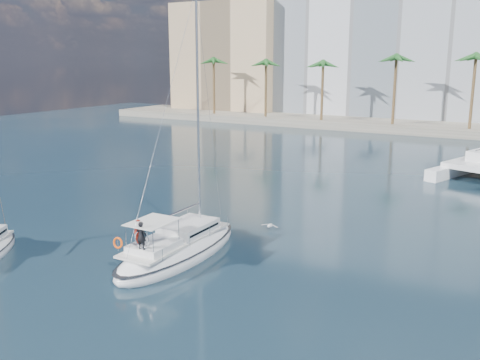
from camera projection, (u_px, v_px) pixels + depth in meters
The scene contains 8 objects.
ground at pixel (248, 245), 32.72m from camera, with size 160.00×160.00×0.00m, color black.
quay at pixel (437, 128), 84.07m from camera, with size 120.00×14.00×1.20m, color gray.
building_modern at pixel (387, 43), 97.09m from camera, with size 42.00×16.00×28.00m, color silver.
building_tan_left at pixel (234, 60), 109.03m from camera, with size 22.00×14.00×22.00m, color tan.
palm_left at pixel (238, 64), 95.16m from camera, with size 3.60×3.60×12.30m.
palm_centre at pixel (437, 65), 78.55m from camera, with size 3.60×3.60×12.30m.
main_sloop at pixel (179, 249), 30.70m from camera, with size 3.51×10.61×15.69m.
seagull at pixel (270, 226), 35.58m from camera, with size 1.24×0.53×0.23m.
Camera 1 is at (15.12, -27.09, 11.16)m, focal length 40.00 mm.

